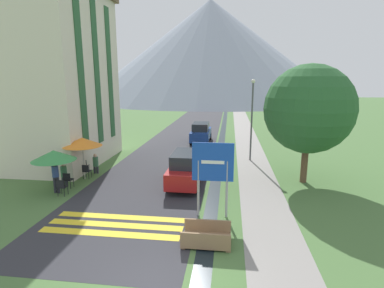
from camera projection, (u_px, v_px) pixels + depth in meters
ground_plane at (208, 142)px, 27.63m from camera, size 160.00×160.00×0.00m
road at (194, 126)px, 37.64m from camera, size 6.40×60.00×0.01m
footpath at (243, 127)px, 36.89m from camera, size 2.20×60.00×0.01m
drainage_channel at (224, 126)px, 37.19m from camera, size 0.60×60.00×0.00m
crosswalk_marking at (115, 225)px, 11.89m from camera, size 5.44×1.84×0.01m
mountain_distant at (210, 51)px, 87.05m from camera, size 73.35×73.35×28.05m
hotel_building at (58, 67)px, 19.66m from camera, size 5.76×8.28×12.11m
road_sign at (213, 169)px, 12.23m from camera, size 1.70×0.11×3.18m
footbridge at (206, 237)px, 10.50m from camera, size 1.70×1.10×0.65m
parked_car_near at (186, 168)px, 16.47m from camera, size 1.72×4.47×1.82m
parked_car_far at (201, 132)px, 27.55m from camera, size 1.76×4.23×1.82m
cafe_chair_far_left at (84, 165)px, 18.47m from camera, size 0.40×0.40×0.85m
cafe_chair_middle at (86, 170)px, 17.37m from camera, size 0.40×0.40×0.85m
cafe_chair_near_left at (68, 179)px, 15.83m from camera, size 0.40×0.40×0.85m
cafe_chair_nearest at (61, 186)px, 14.76m from camera, size 0.40×0.40×0.85m
cafe_umbrella_front_green at (54, 155)px, 15.01m from camera, size 2.16×2.16×2.20m
cafe_umbrella_middle_orange at (82, 142)px, 16.96m from camera, size 2.18×2.18×2.45m
person_standing_terrace at (56, 175)px, 15.08m from camera, size 0.32×0.32×1.63m
person_seated_near at (64, 172)px, 16.33m from camera, size 0.32×0.32×1.26m
person_seated_far at (96, 163)px, 18.34m from camera, size 0.32×0.32×1.24m
streetlamp at (252, 114)px, 20.87m from camera, size 0.28×0.28×5.70m
tree_by_path at (309, 109)px, 16.07m from camera, size 4.79×4.79×6.52m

